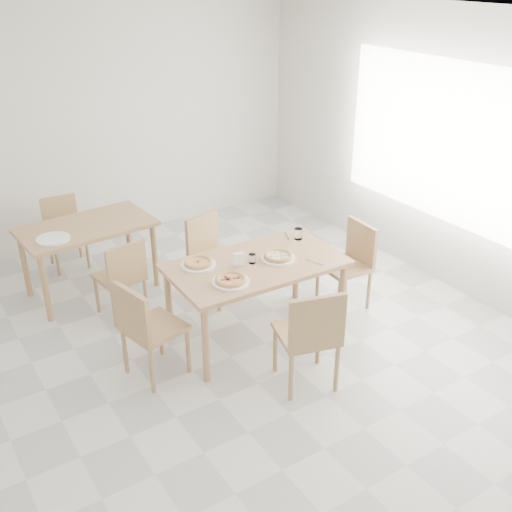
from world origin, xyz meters
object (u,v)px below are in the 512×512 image
chair_west (146,325)px  plate_margherita (198,265)px  chair_east (351,259)px  main_table (256,271)px  plate_empty (53,239)px  chair_north (211,251)px  pizza_pepperoni (231,279)px  pizza_mushroom (278,256)px  chair_south (311,332)px  tumbler_a (298,234)px  plate_mushroom (278,258)px  tumbler_b (252,259)px  chair_back_s (122,274)px  plate_pepperoni (231,282)px  pizza_margherita (198,262)px  chair_back_n (64,227)px  second_table (87,234)px  napkin_holder (239,260)px

chair_west → plate_margherita: size_ratio=2.84×
plate_margherita → chair_east: bearing=-9.5°
main_table → plate_empty: plate_empty is taller
chair_north → chair_west: size_ratio=0.99×
pizza_pepperoni → plate_margherita: bearing=100.8°
pizza_mushroom → chair_east: bearing=1.0°
chair_west → pizza_mushroom: (1.29, -0.01, 0.27)m
chair_south → tumbler_a: size_ratio=8.53×
pizza_pepperoni → chair_west: bearing=168.4°
plate_mushroom → pizza_pepperoni: 0.59m
chair_north → plate_mushroom: bearing=-95.7°
tumbler_b → chair_back_s: size_ratio=0.10×
chair_north → plate_pepperoni: bearing=-127.6°
pizza_margherita → chair_back_n: size_ratio=0.42×
chair_east → pizza_pepperoni: 1.51m
chair_south → tumbler_b: 0.93m
chair_north → tumbler_a: (0.59, -0.66, 0.30)m
plate_pepperoni → second_table: plate_pepperoni is taller
chair_south → chair_north: chair_south is taller
chair_north → chair_back_n: (-1.03, 1.53, -0.05)m
chair_north → pizza_margherita: size_ratio=2.64×
pizza_margherita → tumbler_a: size_ratio=3.08×
chair_west → pizza_margherita: size_ratio=2.66×
plate_pepperoni → napkin_holder: bearing=45.4°
chair_west → chair_south: bearing=-141.6°
chair_back_s → chair_back_n: size_ratio=1.03×
main_table → plate_empty: bearing=134.6°
plate_mushroom → chair_east: bearing=1.0°
plate_margherita → tumbler_a: 1.06m
pizza_margherita → tumbler_b: (0.42, -0.21, 0.01)m
pizza_pepperoni → plate_empty: size_ratio=1.03×
chair_back_n → main_table: bearing=-64.2°
plate_margherita → chair_back_s: chair_back_s is taller
main_table → chair_back_n: bearing=114.7°
pizza_pepperoni → tumbler_b: (0.34, 0.20, 0.01)m
chair_south → plate_empty: bearing=-44.7°
chair_north → plate_mushroom: (0.19, -0.91, 0.25)m
plate_empty → chair_back_s: bearing=-47.4°
main_table → napkin_holder: (-0.16, 0.03, 0.14)m
chair_east → plate_margherita: (-1.55, 0.26, 0.26)m
pizza_mushroom → tumbler_a: (0.41, 0.25, 0.02)m
main_table → tumbler_b: size_ratio=18.44×
chair_south → plate_mushroom: size_ratio=2.97×
tumbler_b → plate_empty: size_ratio=0.27×
chair_south → plate_pepperoni: (-0.31, 0.69, 0.23)m
napkin_holder → plate_empty: napkin_holder is taller
main_table → plate_pepperoni: size_ratio=4.96×
pizza_mushroom → plate_mushroom: bearing=45.0°
chair_south → chair_back_s: chair_south is taller
pizza_margherita → chair_back_s: bearing=121.3°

